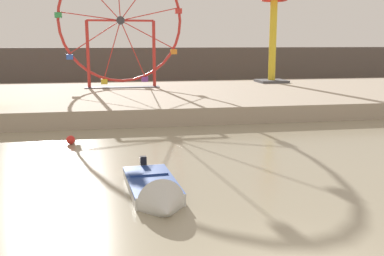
# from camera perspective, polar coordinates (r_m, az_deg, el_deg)

# --- Properties ---
(quay_promenade) EXTENTS (110.00, 19.32, 1.09)m
(quay_promenade) POSITION_cam_1_polar(r_m,az_deg,el_deg) (36.30, -4.17, 3.86)
(quay_promenade) COLOR tan
(quay_promenade) RESTS_ON ground_plane
(distant_town_skyline) EXTENTS (140.00, 3.00, 4.40)m
(distant_town_skyline) POSITION_cam_1_polar(r_m,az_deg,el_deg) (54.47, -6.37, 7.96)
(distant_town_skyline) COLOR #564C47
(distant_town_skyline) RESTS_ON ground_plane
(motorboat_pale_grey) EXTENTS (1.88, 4.81, 1.50)m
(motorboat_pale_grey) POSITION_cam_1_polar(r_m,az_deg,el_deg) (14.56, -4.59, -8.43)
(motorboat_pale_grey) COLOR silver
(motorboat_pale_grey) RESTS_ON ground_plane
(ferris_wheel_red_frame) EXTENTS (10.75, 1.20, 11.08)m
(ferris_wheel_red_frame) POSITION_cam_1_polar(r_m,az_deg,el_deg) (39.54, -9.20, 13.22)
(ferris_wheel_red_frame) COLOR red
(ferris_wheel_red_frame) RESTS_ON quay_promenade
(drop_tower_yellow_tower) EXTENTS (2.80, 2.80, 11.09)m
(drop_tower_yellow_tower) POSITION_cam_1_polar(r_m,az_deg,el_deg) (45.01, 10.43, 12.79)
(drop_tower_yellow_tower) COLOR gold
(drop_tower_yellow_tower) RESTS_ON quay_promenade
(mooring_buoy_orange) EXTENTS (0.44, 0.44, 0.44)m
(mooring_buoy_orange) POSITION_cam_1_polar(r_m,az_deg,el_deg) (23.08, -15.38, -1.48)
(mooring_buoy_orange) COLOR red
(mooring_buoy_orange) RESTS_ON ground_plane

